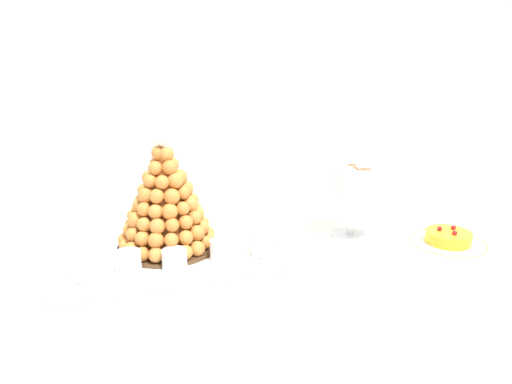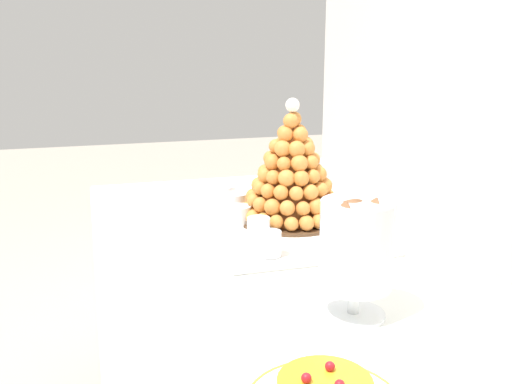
{
  "view_description": "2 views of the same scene",
  "coord_description": "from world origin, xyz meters",
  "px_view_note": "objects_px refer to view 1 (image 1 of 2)",
  "views": [
    {
      "loc": [
        -0.33,
        -1.1,
        1.29
      ],
      "look_at": [
        0.07,
        0.05,
        0.92
      ],
      "focal_mm": 32.75,
      "sensor_mm": 36.0,
      "label": 1
    },
    {
      "loc": [
        1.21,
        -0.39,
        1.22
      ],
      "look_at": [
        -0.12,
        0.0,
        0.86
      ],
      "focal_mm": 40.68,
      "sensor_mm": 36.0,
      "label": 2
    }
  ],
  "objects_px": {
    "dessert_cup_centre": "(174,260)",
    "macaron_goblet": "(353,195)",
    "dessert_cup_left": "(83,270)",
    "fruit_tart_plate": "(448,240)",
    "dessert_cup_right": "(261,246)",
    "wine_glass": "(150,200)",
    "croquembouche": "(166,204)",
    "dessert_cup_mid_left": "(129,262)",
    "dessert_cup_mid_right": "(220,251)",
    "serving_tray": "(170,253)"
  },
  "relations": [
    {
      "from": "fruit_tart_plate",
      "to": "dessert_cup_mid_left",
      "type": "bearing_deg",
      "value": 173.19
    },
    {
      "from": "dessert_cup_right",
      "to": "wine_glass",
      "type": "bearing_deg",
      "value": 140.49
    },
    {
      "from": "dessert_cup_right",
      "to": "dessert_cup_mid_left",
      "type": "bearing_deg",
      "value": 178.16
    },
    {
      "from": "dessert_cup_left",
      "to": "croquembouche",
      "type": "bearing_deg",
      "value": 28.79
    },
    {
      "from": "dessert_cup_centre",
      "to": "wine_glass",
      "type": "height_order",
      "value": "wine_glass"
    },
    {
      "from": "serving_tray",
      "to": "dessert_cup_centre",
      "type": "relative_size",
      "value": 9.73
    },
    {
      "from": "dessert_cup_left",
      "to": "dessert_cup_centre",
      "type": "bearing_deg",
      "value": -4.92
    },
    {
      "from": "dessert_cup_mid_left",
      "to": "fruit_tart_plate",
      "type": "distance_m",
      "value": 0.88
    },
    {
      "from": "dessert_cup_mid_right",
      "to": "wine_glass",
      "type": "xyz_separation_m",
      "value": [
        -0.15,
        0.21,
        0.09
      ]
    },
    {
      "from": "dessert_cup_centre",
      "to": "macaron_goblet",
      "type": "xyz_separation_m",
      "value": [
        0.54,
        0.07,
        0.1
      ]
    },
    {
      "from": "dessert_cup_left",
      "to": "fruit_tart_plate",
      "type": "bearing_deg",
      "value": -6.0
    },
    {
      "from": "dessert_cup_mid_right",
      "to": "wine_glass",
      "type": "height_order",
      "value": "wine_glass"
    },
    {
      "from": "croquembouche",
      "to": "wine_glass",
      "type": "height_order",
      "value": "croquembouche"
    },
    {
      "from": "dessert_cup_mid_left",
      "to": "dessert_cup_centre",
      "type": "xyz_separation_m",
      "value": [
        0.11,
        -0.02,
        -0.0
      ]
    },
    {
      "from": "fruit_tart_plate",
      "to": "dessert_cup_centre",
      "type": "bearing_deg",
      "value": 173.69
    },
    {
      "from": "dessert_cup_centre",
      "to": "fruit_tart_plate",
      "type": "relative_size",
      "value": 0.29
    },
    {
      "from": "dessert_cup_mid_right",
      "to": "fruit_tart_plate",
      "type": "relative_size",
      "value": 0.25
    },
    {
      "from": "dessert_cup_centre",
      "to": "dessert_cup_left",
      "type": "bearing_deg",
      "value": 175.08
    },
    {
      "from": "dessert_cup_mid_right",
      "to": "fruit_tart_plate",
      "type": "xyz_separation_m",
      "value": [
        0.65,
        -0.1,
        -0.02
      ]
    },
    {
      "from": "dessert_cup_centre",
      "to": "macaron_goblet",
      "type": "distance_m",
      "value": 0.55
    },
    {
      "from": "serving_tray",
      "to": "croquembouche",
      "type": "xyz_separation_m",
      "value": [
        -0.0,
        0.04,
        0.13
      ]
    },
    {
      "from": "serving_tray",
      "to": "dessert_cup_centre",
      "type": "xyz_separation_m",
      "value": [
        -0.0,
        -0.1,
        0.03
      ]
    },
    {
      "from": "serving_tray",
      "to": "dessert_cup_mid_right",
      "type": "height_order",
      "value": "dessert_cup_mid_right"
    },
    {
      "from": "dessert_cup_left",
      "to": "dessert_cup_right",
      "type": "distance_m",
      "value": 0.45
    },
    {
      "from": "serving_tray",
      "to": "dessert_cup_left",
      "type": "xyz_separation_m",
      "value": [
        -0.22,
        -0.08,
        0.03
      ]
    },
    {
      "from": "dessert_cup_mid_right",
      "to": "croquembouche",
      "type": "bearing_deg",
      "value": 133.55
    },
    {
      "from": "dessert_cup_left",
      "to": "fruit_tart_plate",
      "type": "relative_size",
      "value": 0.27
    },
    {
      "from": "dessert_cup_left",
      "to": "dessert_cup_mid_left",
      "type": "distance_m",
      "value": 0.11
    },
    {
      "from": "fruit_tart_plate",
      "to": "wine_glass",
      "type": "xyz_separation_m",
      "value": [
        -0.8,
        0.31,
        0.11
      ]
    },
    {
      "from": "dessert_cup_centre",
      "to": "fruit_tart_plate",
      "type": "height_order",
      "value": "dessert_cup_centre"
    },
    {
      "from": "fruit_tart_plate",
      "to": "dessert_cup_mid_right",
      "type": "bearing_deg",
      "value": 171.1
    },
    {
      "from": "dessert_cup_mid_left",
      "to": "dessert_cup_centre",
      "type": "relative_size",
      "value": 1.0
    },
    {
      "from": "croquembouche",
      "to": "dessert_cup_mid_left",
      "type": "height_order",
      "value": "croquembouche"
    },
    {
      "from": "dessert_cup_left",
      "to": "serving_tray",
      "type": "bearing_deg",
      "value": 20.75
    },
    {
      "from": "croquembouche",
      "to": "fruit_tart_plate",
      "type": "distance_m",
      "value": 0.81
    },
    {
      "from": "dessert_cup_mid_left",
      "to": "dessert_cup_right",
      "type": "distance_m",
      "value": 0.34
    },
    {
      "from": "dessert_cup_mid_left",
      "to": "dessert_cup_centre",
      "type": "height_order",
      "value": "dessert_cup_mid_left"
    },
    {
      "from": "dessert_cup_mid_left",
      "to": "wine_glass",
      "type": "distance_m",
      "value": 0.24
    },
    {
      "from": "dessert_cup_left",
      "to": "dessert_cup_right",
      "type": "relative_size",
      "value": 1.06
    },
    {
      "from": "serving_tray",
      "to": "fruit_tart_plate",
      "type": "distance_m",
      "value": 0.79
    },
    {
      "from": "serving_tray",
      "to": "dessert_cup_centre",
      "type": "bearing_deg",
      "value": -92.78
    },
    {
      "from": "dessert_cup_mid_right",
      "to": "macaron_goblet",
      "type": "distance_m",
      "value": 0.43
    },
    {
      "from": "dessert_cup_right",
      "to": "wine_glass",
      "type": "height_order",
      "value": "wine_glass"
    },
    {
      "from": "serving_tray",
      "to": "dessert_cup_centre",
      "type": "height_order",
      "value": "dessert_cup_centre"
    },
    {
      "from": "dessert_cup_left",
      "to": "macaron_goblet",
      "type": "height_order",
      "value": "macaron_goblet"
    },
    {
      "from": "dessert_cup_mid_right",
      "to": "wine_glass",
      "type": "bearing_deg",
      "value": 125.88
    },
    {
      "from": "dessert_cup_right",
      "to": "macaron_goblet",
      "type": "height_order",
      "value": "macaron_goblet"
    },
    {
      "from": "dessert_cup_mid_left",
      "to": "dessert_cup_mid_right",
      "type": "relative_size",
      "value": 1.14
    },
    {
      "from": "dessert_cup_left",
      "to": "fruit_tart_plate",
      "type": "height_order",
      "value": "dessert_cup_left"
    },
    {
      "from": "dessert_cup_centre",
      "to": "fruit_tart_plate",
      "type": "xyz_separation_m",
      "value": [
        0.77,
        -0.08,
        -0.02
      ]
    }
  ]
}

